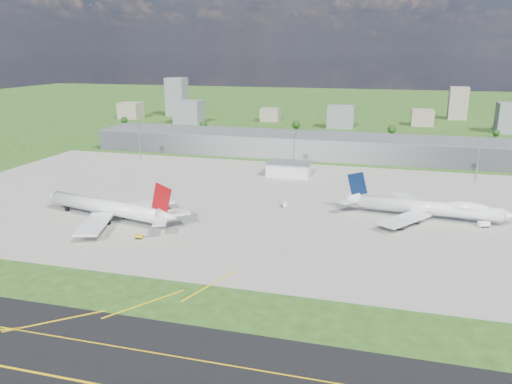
% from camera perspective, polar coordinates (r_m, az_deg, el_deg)
% --- Properties ---
extents(ground, '(1400.00, 1400.00, 0.00)m').
position_cam_1_polar(ground, '(361.00, 3.82, 3.84)').
color(ground, '#234816').
rests_on(ground, ground).
extents(taxiway, '(1400.00, 60.00, 0.06)m').
position_cam_1_polar(taxiway, '(133.64, -20.52, -19.41)').
color(taxiway, black).
rests_on(taxiway, ground).
extents(apron, '(360.00, 190.00, 0.08)m').
position_cam_1_polar(apron, '(254.86, 1.08, -1.24)').
color(apron, gray).
rests_on(apron, ground).
extents(terminal, '(300.00, 42.00, 15.00)m').
position_cam_1_polar(terminal, '(373.98, 4.31, 5.43)').
color(terminal, gray).
rests_on(terminal, ground).
extents(ops_building, '(26.00, 16.00, 8.00)m').
position_cam_1_polar(ops_building, '(310.36, 3.80, 2.61)').
color(ops_building, silver).
rests_on(ops_building, ground).
extents(mast_west, '(3.50, 2.00, 25.90)m').
position_cam_1_polar(mast_west, '(358.90, -13.23, 6.26)').
color(mast_west, gray).
rests_on(mast_west, ground).
extents(mast_center, '(3.50, 2.00, 25.90)m').
position_cam_1_polar(mast_center, '(321.99, 4.38, 5.57)').
color(mast_center, gray).
rests_on(mast_center, ground).
extents(mast_east, '(3.50, 2.00, 25.90)m').
position_cam_1_polar(mast_east, '(320.53, 24.12, 4.18)').
color(mast_east, gray).
rests_on(mast_east, ground).
extents(airliner_red_twin, '(77.10, 59.16, 21.36)m').
position_cam_1_polar(airliner_red_twin, '(237.13, -16.38, -1.80)').
color(airliner_red_twin, white).
rests_on(airliner_red_twin, ground).
extents(airliner_blue_quad, '(75.84, 59.23, 19.80)m').
position_cam_1_polar(airliner_blue_quad, '(242.28, 19.05, -1.70)').
color(airliner_blue_quad, white).
rests_on(airliner_blue_quad, ground).
extents(tug_yellow, '(3.56, 2.39, 1.67)m').
position_cam_1_polar(tug_yellow, '(212.23, -13.20, -5.02)').
color(tug_yellow, gold).
rests_on(tug_yellow, ground).
extents(van_white_near, '(3.66, 5.17, 2.43)m').
position_cam_1_polar(van_white_near, '(248.27, 3.28, -1.45)').
color(van_white_near, silver).
rests_on(van_white_near, ground).
extents(van_white_far, '(5.34, 4.14, 2.50)m').
position_cam_1_polar(van_white_far, '(241.55, 24.58, -3.40)').
color(van_white_far, white).
rests_on(van_white_far, ground).
extents(bldg_far_w, '(24.00, 20.00, 18.00)m').
position_cam_1_polar(bldg_far_w, '(595.44, -14.14, 9.03)').
color(bldg_far_w, gray).
rests_on(bldg_far_w, ground).
extents(bldg_w, '(28.00, 22.00, 24.00)m').
position_cam_1_polar(bldg_w, '(542.24, -7.70, 9.06)').
color(bldg_w, slate).
rests_on(bldg_w, ground).
extents(bldg_cw, '(20.00, 18.00, 14.00)m').
position_cam_1_polar(bldg_cw, '(555.79, 1.67, 8.84)').
color(bldg_cw, gray).
rests_on(bldg_cw, ground).
extents(bldg_c, '(26.00, 20.00, 22.00)m').
position_cam_1_polar(bldg_c, '(512.66, 9.68, 8.48)').
color(bldg_c, slate).
rests_on(bldg_c, ground).
extents(bldg_ce, '(22.00, 24.00, 16.00)m').
position_cam_1_polar(bldg_ce, '(551.21, 18.48, 8.08)').
color(bldg_ce, gray).
rests_on(bldg_ce, ground).
extents(bldg_tall_w, '(22.00, 20.00, 44.00)m').
position_cam_1_polar(bldg_tall_w, '(611.85, -9.05, 10.71)').
color(bldg_tall_w, slate).
rests_on(bldg_tall_w, ground).
extents(bldg_tall_e, '(20.00, 18.00, 36.00)m').
position_cam_1_polar(bldg_tall_e, '(613.03, 22.08, 9.40)').
color(bldg_tall_e, gray).
rests_on(bldg_tall_e, ground).
extents(tree_far_w, '(7.20, 7.20, 8.80)m').
position_cam_1_polar(tree_far_w, '(542.93, -14.82, 7.96)').
color(tree_far_w, '#382314').
rests_on(tree_far_w, ground).
extents(tree_w, '(6.75, 6.75, 8.25)m').
position_cam_1_polar(tree_w, '(499.81, -6.02, 7.72)').
color(tree_w, '#382314').
rests_on(tree_w, ground).
extents(tree_c, '(8.10, 8.10, 9.90)m').
position_cam_1_polar(tree_c, '(489.46, 4.59, 7.70)').
color(tree_c, '#382314').
rests_on(tree_c, ground).
extents(tree_e, '(7.65, 7.65, 9.35)m').
position_cam_1_polar(tree_e, '(476.36, 15.25, 6.93)').
color(tree_e, '#382314').
rests_on(tree_e, ground).
extents(tree_far_e, '(6.30, 6.30, 7.70)m').
position_cam_1_polar(tree_far_e, '(494.79, 25.76, 6.11)').
color(tree_far_e, '#382314').
rests_on(tree_far_e, ground).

